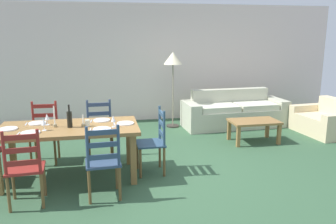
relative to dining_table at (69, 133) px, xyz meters
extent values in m
cube|color=#305136|center=(1.33, 0.01, -0.67)|extent=(9.60, 9.60, 0.02)
cube|color=beige|center=(1.33, 3.31, 0.69)|extent=(9.60, 0.16, 2.70)
cube|color=olive|center=(0.00, 0.00, 0.06)|extent=(1.90, 0.96, 0.05)
cube|color=olive|center=(0.85, -0.38, -0.31)|extent=(0.08, 0.08, 0.70)
cube|color=olive|center=(-0.85, 0.38, -0.31)|extent=(0.08, 0.08, 0.70)
cube|color=olive|center=(0.85, 0.38, -0.31)|extent=(0.08, 0.08, 0.70)
cube|color=maroon|center=(-0.45, -0.70, -0.22)|extent=(0.45, 0.43, 0.03)
cylinder|color=brown|center=(-0.64, -0.55, -0.45)|extent=(0.04, 0.04, 0.43)
cylinder|color=brown|center=(-0.28, -0.52, -0.45)|extent=(0.04, 0.04, 0.43)
cylinder|color=brown|center=(-0.61, -0.89, -0.45)|extent=(0.04, 0.04, 0.43)
cylinder|color=brown|center=(-0.25, -0.86, -0.45)|extent=(0.04, 0.04, 0.43)
cylinder|color=maroon|center=(-0.61, -0.89, 0.05)|extent=(0.04, 0.04, 0.50)
cylinder|color=maroon|center=(-0.25, -0.86, 0.05)|extent=(0.04, 0.04, 0.50)
cube|color=maroon|center=(-0.43, -0.87, -0.08)|extent=(0.38, 0.05, 0.06)
cube|color=maroon|center=(-0.43, -0.87, 0.07)|extent=(0.38, 0.05, 0.06)
cube|color=maroon|center=(-0.43, -0.87, 0.22)|extent=(0.38, 0.05, 0.06)
cube|color=navy|center=(0.45, -0.68, -0.22)|extent=(0.44, 0.43, 0.03)
cylinder|color=brown|center=(0.26, -0.52, -0.45)|extent=(0.04, 0.04, 0.43)
cylinder|color=brown|center=(0.62, -0.50, -0.45)|extent=(0.04, 0.04, 0.43)
cylinder|color=brown|center=(0.28, -0.86, -0.45)|extent=(0.04, 0.04, 0.43)
cylinder|color=brown|center=(0.64, -0.83, -0.45)|extent=(0.04, 0.04, 0.43)
cylinder|color=navy|center=(0.28, -0.86, 0.05)|extent=(0.04, 0.04, 0.50)
cylinder|color=navy|center=(0.64, -0.83, 0.05)|extent=(0.04, 0.04, 0.50)
cube|color=navy|center=(0.46, -0.85, -0.08)|extent=(0.38, 0.05, 0.06)
cube|color=navy|center=(0.46, -0.85, 0.07)|extent=(0.38, 0.05, 0.06)
cube|color=navy|center=(0.46, -0.85, 0.22)|extent=(0.38, 0.05, 0.06)
cube|color=maroon|center=(-0.45, 0.71, -0.22)|extent=(0.43, 0.41, 0.03)
cylinder|color=brown|center=(-0.28, 0.53, -0.45)|extent=(0.04, 0.04, 0.43)
cylinder|color=brown|center=(-0.64, 0.54, -0.45)|extent=(0.04, 0.04, 0.43)
cylinder|color=brown|center=(-0.26, 0.87, -0.45)|extent=(0.04, 0.04, 0.43)
cylinder|color=brown|center=(-0.62, 0.88, -0.45)|extent=(0.04, 0.04, 0.43)
cylinder|color=maroon|center=(-0.26, 0.87, 0.05)|extent=(0.04, 0.04, 0.50)
cylinder|color=maroon|center=(-0.62, 0.88, 0.05)|extent=(0.04, 0.04, 0.50)
cube|color=maroon|center=(-0.44, 0.88, -0.08)|extent=(0.38, 0.04, 0.06)
cube|color=maroon|center=(-0.44, 0.88, 0.07)|extent=(0.38, 0.04, 0.06)
cube|color=maroon|center=(-0.44, 0.88, 0.22)|extent=(0.38, 0.04, 0.06)
cube|color=#31425E|center=(0.41, 0.66, -0.22)|extent=(0.43, 0.41, 0.03)
cylinder|color=brown|center=(0.60, 0.50, -0.45)|extent=(0.04, 0.04, 0.43)
cylinder|color=brown|center=(0.24, 0.49, -0.45)|extent=(0.04, 0.04, 0.43)
cylinder|color=brown|center=(0.59, 0.84, -0.45)|extent=(0.04, 0.04, 0.43)
cylinder|color=brown|center=(0.23, 0.83, -0.45)|extent=(0.04, 0.04, 0.43)
cylinder|color=#31425E|center=(0.59, 0.84, 0.05)|extent=(0.04, 0.04, 0.50)
cylinder|color=#31425E|center=(0.23, 0.83, 0.05)|extent=(0.04, 0.04, 0.50)
cube|color=#31425E|center=(0.41, 0.83, -0.08)|extent=(0.38, 0.03, 0.06)
cube|color=#31425E|center=(0.41, 0.83, 0.07)|extent=(0.38, 0.03, 0.06)
cube|color=#31425E|center=(0.41, 0.83, 0.22)|extent=(0.38, 0.03, 0.06)
cylinder|color=brown|center=(-0.93, 0.19, -0.45)|extent=(0.04, 0.04, 0.43)
cube|color=navy|center=(1.13, -0.03, -0.22)|extent=(0.40, 0.42, 0.03)
cylinder|color=brown|center=(0.96, -0.21, -0.45)|extent=(0.04, 0.04, 0.43)
cylinder|color=brown|center=(0.96, 0.15, -0.45)|extent=(0.04, 0.04, 0.43)
cylinder|color=brown|center=(1.30, -0.21, -0.45)|extent=(0.04, 0.04, 0.43)
cylinder|color=brown|center=(1.30, 0.15, -0.45)|extent=(0.04, 0.04, 0.43)
cylinder|color=navy|center=(1.30, -0.21, 0.05)|extent=(0.04, 0.04, 0.50)
cylinder|color=navy|center=(1.30, 0.15, 0.05)|extent=(0.04, 0.04, 0.50)
cube|color=navy|center=(1.30, -0.03, -0.08)|extent=(0.03, 0.38, 0.06)
cube|color=navy|center=(1.30, -0.03, 0.07)|extent=(0.03, 0.38, 0.06)
cube|color=navy|center=(1.30, -0.03, 0.22)|extent=(0.03, 0.38, 0.06)
cylinder|color=white|center=(-0.45, -0.25, 0.10)|extent=(0.24, 0.24, 0.02)
cube|color=silver|center=(-0.60, -0.25, 0.09)|extent=(0.03, 0.17, 0.01)
cylinder|color=white|center=(0.45, -0.25, 0.10)|extent=(0.24, 0.24, 0.02)
cube|color=silver|center=(0.30, -0.25, 0.09)|extent=(0.03, 0.17, 0.01)
cylinder|color=white|center=(-0.45, 0.25, 0.10)|extent=(0.24, 0.24, 0.02)
cube|color=silver|center=(-0.60, 0.25, 0.09)|extent=(0.02, 0.17, 0.01)
cylinder|color=white|center=(0.45, 0.25, 0.10)|extent=(0.24, 0.24, 0.02)
cube|color=silver|center=(0.30, 0.25, 0.09)|extent=(0.03, 0.17, 0.01)
cylinder|color=white|center=(-0.78, 0.00, 0.10)|extent=(0.24, 0.24, 0.02)
cylinder|color=white|center=(0.78, 0.00, 0.10)|extent=(0.24, 0.24, 0.02)
cube|color=silver|center=(0.63, 0.00, 0.09)|extent=(0.02, 0.17, 0.01)
cylinder|color=black|center=(0.02, -0.04, 0.20)|extent=(0.07, 0.07, 0.22)
cylinder|color=black|center=(0.02, -0.04, 0.35)|extent=(0.02, 0.02, 0.08)
cylinder|color=black|center=(0.02, -0.04, 0.39)|extent=(0.03, 0.03, 0.02)
cylinder|color=white|center=(-0.30, -0.15, 0.09)|extent=(0.06, 0.06, 0.01)
cylinder|color=white|center=(-0.30, -0.15, 0.13)|extent=(0.01, 0.01, 0.07)
cone|color=white|center=(-0.30, -0.15, 0.21)|extent=(0.06, 0.06, 0.08)
cylinder|color=white|center=(0.61, -0.14, 0.09)|extent=(0.06, 0.06, 0.01)
cylinder|color=white|center=(0.61, -0.14, 0.13)|extent=(0.01, 0.01, 0.07)
cone|color=white|center=(0.61, -0.14, 0.21)|extent=(0.06, 0.06, 0.08)
cylinder|color=white|center=(-0.30, 0.15, 0.09)|extent=(0.06, 0.06, 0.01)
cylinder|color=white|center=(-0.30, 0.15, 0.13)|extent=(0.01, 0.01, 0.07)
cone|color=white|center=(-0.30, 0.15, 0.21)|extent=(0.06, 0.06, 0.08)
cylinder|color=beige|center=(0.26, -0.03, 0.13)|extent=(0.07, 0.07, 0.09)
cylinder|color=#998C66|center=(-0.18, 0.02, 0.11)|extent=(0.05, 0.05, 0.04)
cylinder|color=white|center=(-0.18, 0.02, 0.25)|extent=(0.02, 0.02, 0.25)
cylinder|color=#998C66|center=(0.20, -0.04, 0.11)|extent=(0.05, 0.05, 0.04)
cylinder|color=white|center=(0.20, -0.04, 0.19)|extent=(0.02, 0.02, 0.13)
cube|color=#B7B89E|center=(3.34, 2.22, -0.46)|extent=(1.84, 0.89, 0.40)
cube|color=#B7B89E|center=(3.32, 2.52, -0.26)|extent=(1.81, 0.29, 0.80)
cube|color=#B7B89E|center=(4.36, 2.28, -0.37)|extent=(0.28, 0.81, 0.58)
cube|color=#B7B89E|center=(2.32, 2.17, -0.37)|extent=(0.28, 0.81, 0.58)
cube|color=beige|center=(3.79, 2.20, -0.20)|extent=(0.89, 0.68, 0.12)
cube|color=beige|center=(2.89, 2.15, -0.20)|extent=(0.89, 0.68, 0.12)
cube|color=olive|center=(3.26, 1.07, -0.26)|extent=(0.90, 0.56, 0.04)
cube|color=olive|center=(2.86, 0.84, -0.47)|extent=(0.06, 0.06, 0.38)
cube|color=olive|center=(3.66, 0.84, -0.47)|extent=(0.06, 0.06, 0.38)
cube|color=olive|center=(2.86, 1.30, -0.47)|extent=(0.06, 0.06, 0.38)
cube|color=olive|center=(3.66, 1.30, -0.47)|extent=(0.06, 0.06, 0.38)
cube|color=beige|center=(4.89, 1.32, -0.47)|extent=(0.87, 0.87, 0.38)
cube|color=beige|center=(5.19, 1.35, -0.30)|extent=(0.27, 0.82, 0.72)
cube|color=beige|center=(4.84, 1.81, -0.40)|extent=(0.81, 0.25, 0.52)
cylinder|color=#332D28|center=(1.99, 2.47, -0.65)|extent=(0.28, 0.28, 0.03)
cylinder|color=gray|center=(1.99, 2.47, 0.04)|extent=(0.03, 0.03, 1.35)
cone|color=beige|center=(1.99, 2.47, 0.85)|extent=(0.40, 0.40, 0.26)
camera|label=1|loc=(0.47, -4.72, 1.31)|focal=36.51mm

